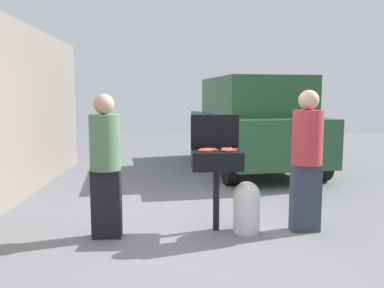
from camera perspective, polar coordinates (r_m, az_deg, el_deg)
name	(u,v)px	position (r m, az deg, el deg)	size (l,w,h in m)	color
ground_plane	(195,228)	(5.02, 0.42, -12.03)	(24.00, 24.00, 0.00)	slate
bbq_grill	(217,163)	(4.77, 3.55, -2.73)	(0.60, 0.44, 0.98)	black
grill_lid_open	(215,132)	(4.94, 3.30, 1.80)	(0.60, 0.05, 0.42)	black
hot_dog_0	(226,151)	(4.68, 4.99, -0.94)	(0.03, 0.03, 0.13)	#B74C33
hot_dog_1	(204,151)	(4.65, 1.70, -0.95)	(0.03, 0.03, 0.13)	#C6593D
hot_dog_2	(227,149)	(4.85, 5.03, -0.66)	(0.03, 0.03, 0.13)	#AD4228
hot_dog_3	(231,151)	(4.64, 5.65, -1.01)	(0.03, 0.03, 0.13)	#B74C33
hot_dog_4	(233,149)	(4.77, 5.87, -0.79)	(0.03, 0.03, 0.13)	#B74C33
hot_dog_5	(227,149)	(4.79, 5.03, -0.75)	(0.03, 0.03, 0.13)	#B74C33
hot_dog_6	(210,149)	(4.79, 2.65, -0.73)	(0.03, 0.03, 0.13)	#C6593D
hot_dog_7	(206,149)	(4.76, 1.96, -0.78)	(0.03, 0.03, 0.13)	#B74C33
hot_dog_8	(207,151)	(4.63, 2.24, -1.00)	(0.03, 0.03, 0.13)	#C6593D
hot_dog_9	(228,150)	(4.71, 5.16, -0.89)	(0.03, 0.03, 0.13)	#AD4228
hot_dog_10	(213,150)	(4.70, 2.99, -0.89)	(0.03, 0.03, 0.13)	#B74C33
hot_dog_11	(205,150)	(4.73, 1.90, -0.83)	(0.03, 0.03, 0.13)	#AD4228
propane_tank	(247,206)	(4.84, 7.87, -8.82)	(0.32, 0.32, 0.62)	silver
person_left	(105,161)	(4.60, -12.36, -2.38)	(0.35, 0.35, 1.65)	black
person_right	(307,155)	(4.92, 16.20, -1.59)	(0.36, 0.36, 1.70)	#333847
parked_minivan	(251,123)	(8.91, 8.56, 2.99)	(2.50, 4.61, 2.02)	#234C2D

